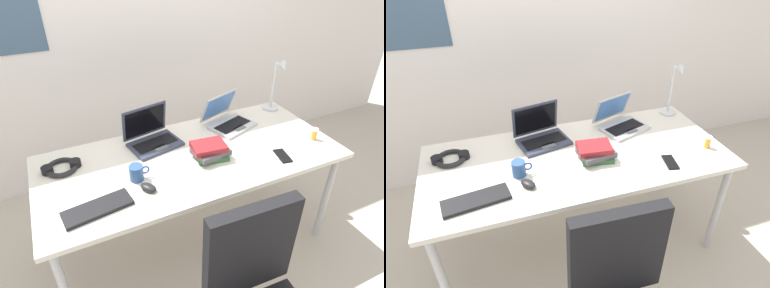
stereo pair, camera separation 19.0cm
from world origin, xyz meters
TOP-DOWN VIEW (x-y plane):
  - ground_plane at (0.00, 0.00)m, footprint 12.00×12.00m
  - wall_back at (-0.00, 1.10)m, footprint 6.00×0.13m
  - desk at (0.00, 0.00)m, footprint 1.80×0.80m
  - desk_lamp at (0.80, 0.28)m, footprint 0.12×0.18m
  - laptop_front_left at (-0.17, 0.23)m, footprint 0.35×0.30m
  - laptop_front_right at (0.38, 0.23)m, footprint 0.37×0.36m
  - external_keyboard at (-0.60, -0.22)m, footprint 0.34×0.16m
  - computer_mouse at (-0.34, -0.19)m, footprint 0.10×0.11m
  - cell_phone at (0.48, -0.24)m, footprint 0.09×0.15m
  - headphones at (-0.72, 0.18)m, footprint 0.21×0.18m
  - pill_bottle at (0.79, -0.17)m, footprint 0.04×0.04m
  - book_stack at (0.09, -0.06)m, footprint 0.22×0.18m
  - coffee_mug at (-0.36, -0.08)m, footprint 0.11×0.08m

SIDE VIEW (x-z plane):
  - ground_plane at x=0.00m, z-range 0.00..0.00m
  - desk at x=0.00m, z-range 0.31..1.05m
  - cell_phone at x=0.48m, z-range 0.74..0.75m
  - external_keyboard at x=-0.60m, z-range 0.74..0.76m
  - headphones at x=-0.72m, z-range 0.74..0.78m
  - computer_mouse at x=-0.34m, z-range 0.74..0.77m
  - pill_bottle at x=0.79m, z-range 0.74..0.82m
  - laptop_front_right at x=0.38m, z-range 0.68..0.89m
  - coffee_mug at x=-0.36m, z-range 0.74..0.83m
  - laptop_front_left at x=-0.17m, z-range 0.67..0.90m
  - book_stack at x=0.09m, z-range 0.74..0.83m
  - desk_lamp at x=0.80m, z-range 0.74..1.14m
  - wall_back at x=0.00m, z-range 0.00..2.60m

